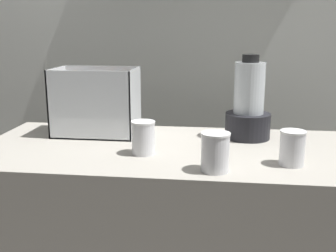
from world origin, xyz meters
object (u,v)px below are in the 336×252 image
blender_pitcher (248,107)px  juice_cup_beet_far_left (143,140)px  carrot_display_bin (97,113)px  juice_cup_mango_middle (292,149)px  juice_cup_mango_left (215,153)px

blender_pitcher → juice_cup_beet_far_left: bearing=-145.2°
blender_pitcher → juice_cup_beet_far_left: size_ratio=2.83×
carrot_display_bin → juice_cup_mango_middle: 0.79m
juice_cup_beet_far_left → carrot_display_bin: bearing=134.1°
juice_cup_mango_middle → carrot_display_bin: bearing=157.4°
juice_cup_mango_left → juice_cup_mango_middle: size_ratio=1.08×
blender_pitcher → juice_cup_mango_middle: (0.12, -0.32, -0.07)m
juice_cup_beet_far_left → juice_cup_mango_middle: bearing=-6.6°
carrot_display_bin → juice_cup_mango_middle: (0.73, -0.30, -0.04)m
blender_pitcher → juice_cup_mango_left: size_ratio=2.71×
carrot_display_bin → juice_cup_beet_far_left: (0.24, -0.25, -0.04)m
blender_pitcher → juice_cup_beet_far_left: (-0.37, -0.26, -0.07)m
blender_pitcher → juice_cup_mango_left: 0.43m
juice_cup_beet_far_left → juice_cup_mango_left: juice_cup_mango_left is taller
juice_cup_beet_far_left → blender_pitcher: bearing=34.8°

